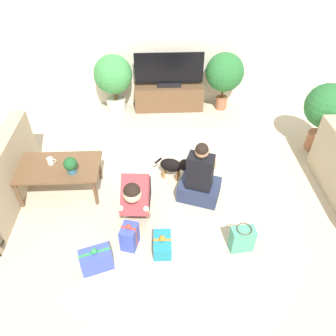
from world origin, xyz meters
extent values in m
plane|color=beige|center=(0.00, 0.00, 0.00)|extent=(16.00, 16.00, 0.00)
cube|color=silver|center=(0.00, 2.63, 1.30)|extent=(8.40, 0.06, 2.60)
cube|color=tan|center=(-2.13, 0.08, 0.63)|extent=(0.20, 1.78, 0.42)
cube|color=tan|center=(-2.46, 0.89, 0.30)|extent=(0.87, 0.16, 0.60)
cube|color=brown|center=(-1.52, 0.21, 0.44)|extent=(1.09, 0.62, 0.03)
cylinder|color=brown|center=(-2.01, -0.04, 0.21)|extent=(0.04, 0.04, 0.42)
cylinder|color=brown|center=(-1.04, -0.04, 0.21)|extent=(0.04, 0.04, 0.42)
cylinder|color=brown|center=(-2.01, 0.46, 0.21)|extent=(0.04, 0.04, 0.42)
cylinder|color=brown|center=(-1.04, 0.46, 0.21)|extent=(0.04, 0.04, 0.42)
cube|color=brown|center=(0.02, 2.37, 0.23)|extent=(1.24, 0.38, 0.46)
cube|color=black|center=(0.02, 2.37, 0.49)|extent=(0.42, 0.20, 0.05)
cube|color=black|center=(0.02, 2.37, 0.78)|extent=(1.20, 0.03, 0.55)
cylinder|color=#A36042|center=(0.99, 2.32, 0.11)|extent=(0.21, 0.21, 0.23)
cylinder|color=brown|center=(0.99, 2.32, 0.33)|extent=(0.04, 0.04, 0.20)
sphere|color=#286B33|center=(0.99, 2.32, 0.71)|extent=(0.67, 0.67, 0.67)
cylinder|color=beige|center=(-0.95, 2.32, 0.11)|extent=(0.35, 0.35, 0.23)
cylinder|color=brown|center=(-0.95, 2.32, 0.33)|extent=(0.06, 0.06, 0.20)
sphere|color=#3D8E47|center=(-0.95, 2.32, 0.71)|extent=(0.67, 0.67, 0.67)
cylinder|color=#A36042|center=(2.26, 1.02, 0.15)|extent=(0.28, 0.28, 0.29)
cylinder|color=brown|center=(2.26, 1.02, 0.39)|extent=(0.05, 0.05, 0.20)
sphere|color=#286B33|center=(2.26, 1.02, 0.77)|extent=(0.65, 0.65, 0.65)
cube|color=#23232D|center=(-0.48, -0.05, 0.14)|extent=(0.32, 0.46, 0.28)
cube|color=#AD3338|center=(-0.50, -0.34, 0.44)|extent=(0.35, 0.52, 0.47)
sphere|color=beige|center=(-0.51, -0.53, 0.66)|extent=(0.21, 0.21, 0.21)
sphere|color=black|center=(-0.51, -0.53, 0.69)|extent=(0.19, 0.19, 0.19)
cylinder|color=beige|center=(-0.65, -0.43, 0.25)|extent=(0.08, 0.27, 0.41)
cylinder|color=beige|center=(-0.36, -0.45, 0.25)|extent=(0.08, 0.27, 0.41)
cube|color=#283351|center=(0.32, 0.04, 0.12)|extent=(0.63, 0.55, 0.24)
cube|color=black|center=(0.30, -0.01, 0.48)|extent=(0.37, 0.30, 0.49)
sphere|color=tan|center=(0.30, -0.01, 0.81)|extent=(0.17, 0.17, 0.17)
sphere|color=black|center=(0.30, -0.01, 0.84)|extent=(0.16, 0.16, 0.16)
cylinder|color=tan|center=(0.49, 0.13, 0.41)|extent=(0.14, 0.26, 0.06)
cylinder|color=tan|center=(0.25, 0.22, 0.41)|extent=(0.14, 0.26, 0.06)
ellipsoid|color=black|center=(-0.04, 0.45, 0.21)|extent=(0.35, 0.27, 0.19)
sphere|color=black|center=(0.15, 0.39, 0.26)|extent=(0.17, 0.17, 0.17)
sphere|color=olive|center=(0.21, 0.37, 0.24)|extent=(0.07, 0.07, 0.07)
cylinder|color=black|center=(-0.22, 0.51, 0.25)|extent=(0.11, 0.06, 0.12)
cylinder|color=olive|center=(0.04, 0.37, 0.06)|extent=(0.04, 0.04, 0.11)
cylinder|color=olive|center=(0.07, 0.47, 0.06)|extent=(0.04, 0.04, 0.11)
cylinder|color=olive|center=(-0.15, 0.43, 0.06)|extent=(0.04, 0.04, 0.11)
cylinder|color=olive|center=(-0.12, 0.53, 0.06)|extent=(0.04, 0.04, 0.11)
cube|color=#3D51BC|center=(-0.92, -0.99, 0.13)|extent=(0.38, 0.28, 0.26)
cube|color=#2D934C|center=(-0.92, -0.99, 0.13)|extent=(0.33, 0.13, 0.27)
sphere|color=#2D934C|center=(-0.92, -0.99, 0.29)|extent=(0.07, 0.07, 0.07)
cube|color=teal|center=(-0.20, -0.80, 0.09)|extent=(0.21, 0.32, 0.18)
cube|color=orange|center=(-0.20, -0.80, 0.09)|extent=(0.20, 0.03, 0.18)
sphere|color=orange|center=(-0.20, -0.80, 0.21)|extent=(0.07, 0.07, 0.07)
cube|color=#3D51BC|center=(-0.57, -0.72, 0.15)|extent=(0.22, 0.25, 0.31)
cube|color=red|center=(-0.57, -0.72, 0.15)|extent=(0.17, 0.08, 0.31)
sphere|color=red|center=(-0.57, -0.72, 0.33)|extent=(0.06, 0.06, 0.06)
cube|color=#4CA384|center=(0.70, -0.81, 0.16)|extent=(0.28, 0.17, 0.32)
torus|color=#4C3823|center=(0.70, -0.81, 0.34)|extent=(0.19, 0.19, 0.01)
cylinder|color=silver|center=(-1.61, 0.27, 0.50)|extent=(0.08, 0.08, 0.09)
torus|color=silver|center=(-1.56, 0.27, 0.50)|extent=(0.06, 0.01, 0.06)
cylinder|color=#336B84|center=(-1.30, 0.09, 0.49)|extent=(0.11, 0.11, 0.07)
sphere|color=#1E5628|center=(-1.30, 0.09, 0.59)|extent=(0.17, 0.17, 0.17)
camera|label=1|loc=(-0.24, -3.04, 3.19)|focal=35.00mm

